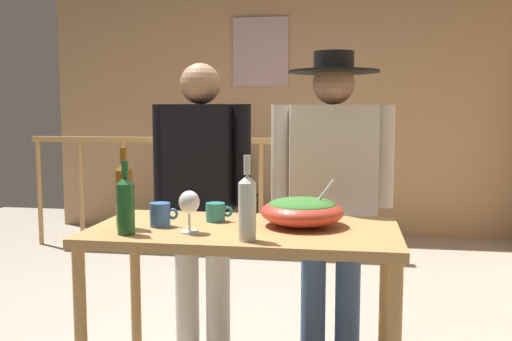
{
  "coord_description": "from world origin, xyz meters",
  "views": [
    {
      "loc": [
        0.73,
        -3.05,
        1.3
      ],
      "look_at": [
        0.3,
        -0.44,
        1.02
      ],
      "focal_mm": 40.02,
      "sensor_mm": 36.0,
      "label": 1
    }
  ],
  "objects_px": {
    "stair_railing": "(239,180)",
    "person_standing_right": "(332,178)",
    "person_standing_left": "(201,185)",
    "wine_glass": "(189,204)",
    "salad_bowl": "(302,210)",
    "wine_bottle_amber": "(124,194)",
    "framed_picture": "(261,52)",
    "mug_teal": "(216,212)",
    "mug_blue": "(160,215)",
    "wine_bottle_clear": "(247,206)",
    "tv_console": "(214,216)",
    "serving_table": "(244,249)",
    "wine_bottle_green": "(126,204)",
    "flat_screen_tv": "(213,168)"
  },
  "relations": [
    {
      "from": "flat_screen_tv",
      "to": "serving_table",
      "type": "distance_m",
      "value": 3.42
    },
    {
      "from": "framed_picture",
      "to": "wine_bottle_green",
      "type": "xyz_separation_m",
      "value": [
        0.06,
        -3.82,
        -0.97
      ]
    },
    {
      "from": "stair_railing",
      "to": "tv_console",
      "type": "bearing_deg",
      "value": 121.72
    },
    {
      "from": "salad_bowl",
      "to": "wine_bottle_green",
      "type": "bearing_deg",
      "value": -157.53
    },
    {
      "from": "flat_screen_tv",
      "to": "wine_bottle_amber",
      "type": "xyz_separation_m",
      "value": [
        0.45,
        -3.38,
        0.24
      ]
    },
    {
      "from": "framed_picture",
      "to": "serving_table",
      "type": "bearing_deg",
      "value": -82.15
    },
    {
      "from": "wine_bottle_clear",
      "to": "serving_table",
      "type": "bearing_deg",
      "value": 103.23
    },
    {
      "from": "framed_picture",
      "to": "serving_table",
      "type": "distance_m",
      "value": 3.83
    },
    {
      "from": "flat_screen_tv",
      "to": "wine_bottle_green",
      "type": "relative_size",
      "value": 2.34
    },
    {
      "from": "person_standing_left",
      "to": "wine_glass",
      "type": "bearing_deg",
      "value": 108.34
    },
    {
      "from": "mug_blue",
      "to": "wine_bottle_clear",
      "type": "bearing_deg",
      "value": -25.87
    },
    {
      "from": "framed_picture",
      "to": "mug_blue",
      "type": "bearing_deg",
      "value": -87.74
    },
    {
      "from": "tv_console",
      "to": "salad_bowl",
      "type": "distance_m",
      "value": 3.52
    },
    {
      "from": "framed_picture",
      "to": "mug_blue",
      "type": "height_order",
      "value": "framed_picture"
    },
    {
      "from": "salad_bowl",
      "to": "wine_bottle_amber",
      "type": "height_order",
      "value": "wine_bottle_amber"
    },
    {
      "from": "mug_teal",
      "to": "mug_blue",
      "type": "relative_size",
      "value": 1.0
    },
    {
      "from": "framed_picture",
      "to": "person_standing_left",
      "type": "xyz_separation_m",
      "value": [
        0.15,
        -3.01,
        -1.0
      ]
    },
    {
      "from": "framed_picture",
      "to": "mug_teal",
      "type": "relative_size",
      "value": 5.74
    },
    {
      "from": "framed_picture",
      "to": "wine_glass",
      "type": "distance_m",
      "value": 3.88
    },
    {
      "from": "salad_bowl",
      "to": "mug_blue",
      "type": "xyz_separation_m",
      "value": [
        -0.59,
        -0.11,
        -0.02
      ]
    },
    {
      "from": "stair_railing",
      "to": "person_standing_right",
      "type": "distance_m",
      "value": 2.29
    },
    {
      "from": "tv_console",
      "to": "mug_blue",
      "type": "relative_size",
      "value": 7.36
    },
    {
      "from": "wine_bottle_green",
      "to": "person_standing_left",
      "type": "relative_size",
      "value": 0.19
    },
    {
      "from": "tv_console",
      "to": "wine_bottle_amber",
      "type": "relative_size",
      "value": 2.68
    },
    {
      "from": "framed_picture",
      "to": "salad_bowl",
      "type": "relative_size",
      "value": 1.98
    },
    {
      "from": "tv_console",
      "to": "person_standing_right",
      "type": "xyz_separation_m",
      "value": [
        1.29,
        -2.72,
        0.74
      ]
    },
    {
      "from": "flat_screen_tv",
      "to": "wine_glass",
      "type": "height_order",
      "value": "wine_glass"
    },
    {
      "from": "framed_picture",
      "to": "salad_bowl",
      "type": "bearing_deg",
      "value": -78.26
    },
    {
      "from": "tv_console",
      "to": "salad_bowl",
      "type": "relative_size",
      "value": 2.54
    },
    {
      "from": "person_standing_left",
      "to": "wine_bottle_green",
      "type": "bearing_deg",
      "value": 90.58
    },
    {
      "from": "salad_bowl",
      "to": "person_standing_left",
      "type": "height_order",
      "value": "person_standing_left"
    },
    {
      "from": "serving_table",
      "to": "mug_blue",
      "type": "relative_size",
      "value": 10.52
    },
    {
      "from": "tv_console",
      "to": "person_standing_left",
      "type": "height_order",
      "value": "person_standing_left"
    },
    {
      "from": "stair_railing",
      "to": "mug_blue",
      "type": "xyz_separation_m",
      "value": [
        0.2,
        -2.73,
        0.19
      ]
    },
    {
      "from": "wine_bottle_green",
      "to": "person_standing_right",
      "type": "relative_size",
      "value": 0.18
    },
    {
      "from": "stair_railing",
      "to": "person_standing_left",
      "type": "xyz_separation_m",
      "value": [
        0.21,
        -2.09,
        0.23
      ]
    },
    {
      "from": "wine_glass",
      "to": "person_standing_left",
      "type": "distance_m",
      "value": 0.76
    },
    {
      "from": "serving_table",
      "to": "salad_bowl",
      "type": "distance_m",
      "value": 0.3
    },
    {
      "from": "serving_table",
      "to": "wine_glass",
      "type": "bearing_deg",
      "value": -145.64
    },
    {
      "from": "salad_bowl",
      "to": "wine_bottle_green",
      "type": "distance_m",
      "value": 0.73
    },
    {
      "from": "framed_picture",
      "to": "mug_blue",
      "type": "distance_m",
      "value": 3.8
    },
    {
      "from": "framed_picture",
      "to": "flat_screen_tv",
      "type": "distance_m",
      "value": 1.31
    },
    {
      "from": "tv_console",
      "to": "wine_bottle_green",
      "type": "bearing_deg",
      "value": -81.91
    },
    {
      "from": "stair_railing",
      "to": "tv_console",
      "type": "distance_m",
      "value": 0.87
    },
    {
      "from": "stair_railing",
      "to": "salad_bowl",
      "type": "distance_m",
      "value": 2.74
    },
    {
      "from": "wine_bottle_green",
      "to": "tv_console",
      "type": "bearing_deg",
      "value": 98.09
    },
    {
      "from": "tv_console",
      "to": "wine_bottle_clear",
      "type": "bearing_deg",
      "value": -74.37
    },
    {
      "from": "salad_bowl",
      "to": "wine_glass",
      "type": "relative_size",
      "value": 2.07
    },
    {
      "from": "stair_railing",
      "to": "person_standing_left",
      "type": "distance_m",
      "value": 2.11
    },
    {
      "from": "tv_console",
      "to": "person_standing_right",
      "type": "relative_size",
      "value": 0.57
    }
  ]
}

